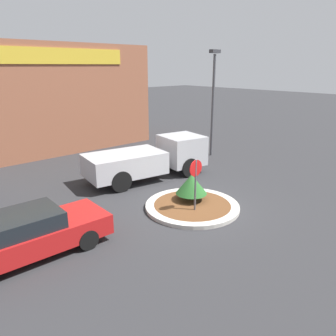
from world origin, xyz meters
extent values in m
plane|color=#2D2D30|center=(0.00, 0.00, 0.00)|extent=(120.00, 120.00, 0.00)
cylinder|color=#BCB7AD|center=(0.00, 0.00, 0.07)|extent=(3.72, 3.72, 0.15)
cylinder|color=brown|center=(0.00, 0.00, 0.08)|extent=(3.05, 3.05, 0.15)
cylinder|color=#4C4C51|center=(-0.29, -0.40, 1.07)|extent=(0.07, 0.07, 2.14)
cylinder|color=#B71414|center=(-0.29, -0.40, 1.81)|extent=(0.63, 0.03, 0.63)
cylinder|color=brown|center=(0.30, 0.35, 0.29)|extent=(0.08, 0.08, 0.29)
cone|color=#235623|center=(0.30, 0.35, 0.84)|extent=(1.27, 1.27, 0.80)
cube|color=#B2B2B7|center=(3.00, 3.65, 1.18)|extent=(2.25, 2.29, 1.49)
cube|color=#B2B2B7|center=(-0.26, 4.18, 0.95)|extent=(3.96, 2.67, 1.03)
cube|color=black|center=(3.68, 3.54, 1.45)|extent=(0.33, 1.77, 0.52)
cylinder|color=black|center=(2.98, 4.63, 0.49)|extent=(1.00, 0.39, 0.97)
cylinder|color=black|center=(2.66, 2.72, 0.49)|extent=(1.00, 0.39, 0.97)
cylinder|color=black|center=(-0.76, 5.25, 0.49)|extent=(1.00, 0.39, 0.97)
cylinder|color=black|center=(-1.08, 3.34, 0.49)|extent=(1.00, 0.39, 0.97)
cube|color=#93563D|center=(-1.31, 13.83, 3.37)|extent=(15.82, 6.00, 6.74)
cube|color=gold|center=(-1.31, 10.80, 5.93)|extent=(11.08, 0.08, 0.90)
cube|color=#B21919|center=(-5.98, 0.89, 0.59)|extent=(4.65, 1.90, 0.64)
cube|color=black|center=(-6.21, 0.90, 1.15)|extent=(2.25, 1.62, 0.48)
cylinder|color=black|center=(-4.53, 1.66, 0.32)|extent=(0.65, 0.21, 0.64)
cylinder|color=black|center=(-4.57, 0.04, 0.32)|extent=(0.65, 0.21, 0.64)
cylinder|color=#4C4C51|center=(6.70, 4.77, 3.02)|extent=(0.16, 0.16, 6.04)
cube|color=#38383D|center=(6.70, 4.77, 6.19)|extent=(0.70, 0.30, 0.20)
camera|label=1|loc=(-8.74, -8.17, 5.41)|focal=35.00mm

